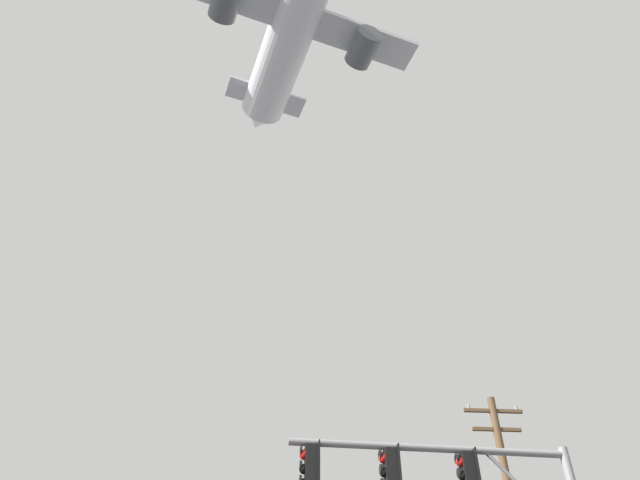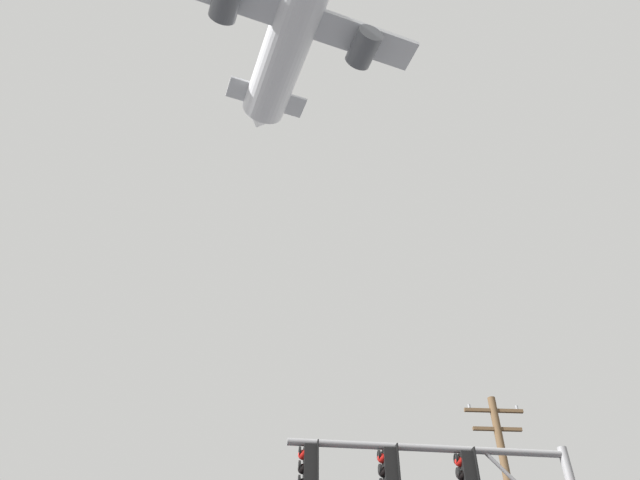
{
  "view_description": "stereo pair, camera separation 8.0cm",
  "coord_description": "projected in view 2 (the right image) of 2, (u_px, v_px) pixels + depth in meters",
  "views": [
    {
      "loc": [
        -0.03,
        -3.63,
        1.35
      ],
      "look_at": [
        1.14,
        13.45,
        15.55
      ],
      "focal_mm": 32.47,
      "sensor_mm": 36.0,
      "label": 1
    },
    {
      "loc": [
        0.05,
        -3.64,
        1.35
      ],
      "look_at": [
        1.14,
        13.45,
        15.55
      ],
      "focal_mm": 32.47,
      "sensor_mm": 36.0,
      "label": 2
    }
  ],
  "objects": [
    {
      "name": "airplane",
      "position": [
        300.0,
        7.0,
        47.79
      ],
      "size": [
        21.09,
        27.31,
        7.54
      ],
      "color": "white"
    }
  ]
}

